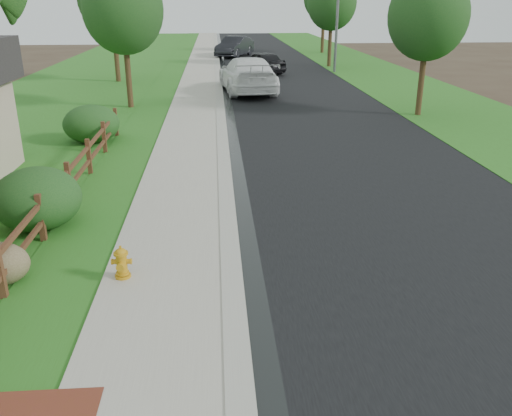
{
  "coord_description": "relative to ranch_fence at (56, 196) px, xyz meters",
  "views": [
    {
      "loc": [
        0.18,
        -5.78,
        4.93
      ],
      "look_at": [
        0.93,
        4.2,
        1.05
      ],
      "focal_mm": 38.0,
      "sensor_mm": 36.0,
      "label": 1
    }
  ],
  "objects": [
    {
      "name": "shrub_c",
      "position": [
        -0.3,
        -0.38,
        0.09
      ],
      "size": [
        2.03,
        2.03,
        1.42
      ],
      "primitive_type": "ellipsoid",
      "rotation": [
        0.0,
        0.0,
        0.04
      ],
      "color": "#184519",
      "rests_on": "ground"
    },
    {
      "name": "lawn_near",
      "position": [
        -4.4,
        28.6,
        -0.6
      ],
      "size": [
        9.0,
        90.0,
        0.04
      ],
      "primitive_type": "cube",
      "color": "#2D631C",
      "rests_on": "ground"
    },
    {
      "name": "tree_near_left",
      "position": [
        -0.3,
        14.32,
        3.86
      ],
      "size": [
        3.67,
        3.67,
        6.51
      ],
      "color": "#342515",
      "rests_on": "ground"
    },
    {
      "name": "sidewalk",
      "position": [
        2.7,
        28.6,
        -0.57
      ],
      "size": [
        2.2,
        90.0,
        0.1
      ],
      "primitive_type": "cube",
      "color": "#A69E91",
      "rests_on": "ground"
    },
    {
      "name": "ranch_fence",
      "position": [
        0.0,
        0.0,
        0.0
      ],
      "size": [
        0.12,
        16.92,
        1.1
      ],
      "color": "#4E291A",
      "rests_on": "ground"
    },
    {
      "name": "ground",
      "position": [
        3.6,
        -6.4,
        -0.62
      ],
      "size": [
        120.0,
        120.0,
        0.0
      ],
      "primitive_type": "plane",
      "color": "#3C2D20"
    },
    {
      "name": "dark_car_mid",
      "position": [
        7.11,
        26.67,
        0.16
      ],
      "size": [
        3.33,
        4.76,
        1.51
      ],
      "primitive_type": "imported",
      "rotation": [
        0.0,
        0.0,
        3.53
      ],
      "color": "black",
      "rests_on": "road"
    },
    {
      "name": "white_suv",
      "position": [
        5.6,
        18.43,
        0.37
      ],
      "size": [
        3.3,
        6.85,
        1.93
      ],
      "primitive_type": "imported",
      "rotation": [
        0.0,
        0.0,
        3.23
      ],
      "color": "white",
      "rests_on": "road"
    },
    {
      "name": "grass_strip",
      "position": [
        0.8,
        28.6,
        -0.59
      ],
      "size": [
        1.6,
        90.0,
        0.06
      ],
      "primitive_type": "cube",
      "color": "#2D631C",
      "rests_on": "ground"
    },
    {
      "name": "wet_gutter",
      "position": [
        4.35,
        28.6,
        -0.6
      ],
      "size": [
        0.5,
        90.0,
        0.0
      ],
      "primitive_type": "cube",
      "color": "black",
      "rests_on": "road"
    },
    {
      "name": "tree_near_right",
      "position": [
        12.87,
        11.5,
        3.61
      ],
      "size": [
        3.39,
        3.39,
        6.11
      ],
      "color": "#342515",
      "rests_on": "ground"
    },
    {
      "name": "dark_car_far",
      "position": [
        5.63,
        38.37,
        0.28
      ],
      "size": [
        3.82,
        5.61,
        1.75
      ],
      "primitive_type": "imported",
      "rotation": [
        0.0,
        0.0,
        -0.41
      ],
      "color": "black",
      "rests_on": "road"
    },
    {
      "name": "fire_hydrant",
      "position": [
        1.98,
        -3.12,
        -0.23
      ],
      "size": [
        0.41,
        0.33,
        0.63
      ],
      "color": "#C88B17",
      "rests_on": "sidewalk"
    },
    {
      "name": "shrub_d",
      "position": [
        -0.74,
        7.6,
        0.07
      ],
      "size": [
        2.35,
        2.35,
        1.37
      ],
      "primitive_type": "ellipsoid",
      "rotation": [
        0.0,
        0.0,
        0.19
      ],
      "color": "#184519",
      "rests_on": "ground"
    },
    {
      "name": "curb",
      "position": [
        4.0,
        28.6,
        -0.56
      ],
      "size": [
        0.4,
        90.0,
        0.12
      ],
      "primitive_type": "cube",
      "color": "#99948B",
      "rests_on": "ground"
    },
    {
      "name": "tree_mid_right",
      "position": [
        12.6,
        30.3,
        4.03
      ],
      "size": [
        3.69,
        3.69,
        6.69
      ],
      "color": "#342515",
      "rests_on": "ground"
    },
    {
      "name": "verge_far",
      "position": [
        15.1,
        28.6,
        -0.6
      ],
      "size": [
        6.0,
        90.0,
        0.04
      ],
      "primitive_type": "cube",
      "color": "#2D631C",
      "rests_on": "ground"
    },
    {
      "name": "road",
      "position": [
        8.2,
        28.6,
        -0.61
      ],
      "size": [
        8.0,
        90.0,
        0.02
      ],
      "primitive_type": "cube",
      "color": "black",
      "rests_on": "ground"
    }
  ]
}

